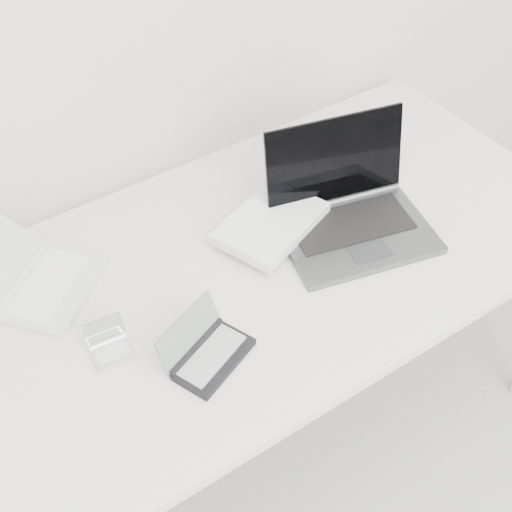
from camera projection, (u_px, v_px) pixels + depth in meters
desk at (257, 273)px, 1.68m from camera, size 1.60×0.80×0.73m
laptop_large at (323, 217)px, 1.69m from camera, size 0.52×0.42×0.24m
netbook_open_white at (35, 281)px, 1.57m from camera, size 0.37×0.37×0.10m
pda_silver at (110, 347)px, 1.45m from camera, size 0.09×0.09×0.07m
palmtop_charcoal at (207, 352)px, 1.43m from camera, size 0.20×0.18×0.09m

